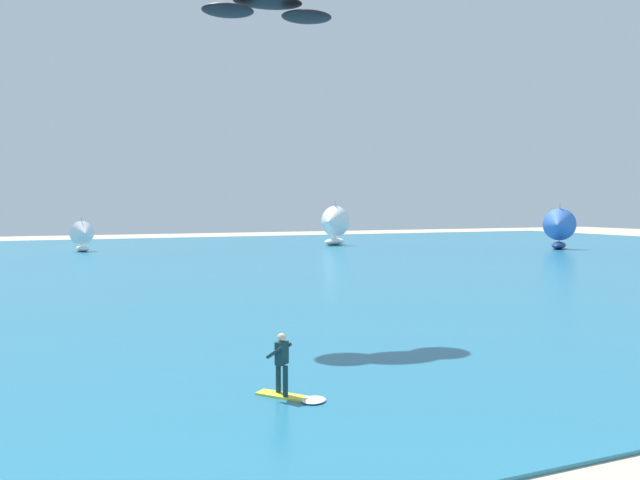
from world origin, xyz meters
name	(u,v)px	position (x,y,z in m)	size (l,w,h in m)	color
ocean	(162,265)	(0.00, 49.09, 0.05)	(160.00, 90.00, 0.10)	#236B89
kitesurfer	(288,374)	(-2.63, 10.15, 0.70)	(1.68, 1.87, 1.67)	yellow
kite	(268,9)	(0.09, 20.05, 13.22)	(5.62, 2.49, 0.82)	black
sailboat_leading	(558,228)	(45.08, 50.30, 2.52)	(4.73, 4.56, 5.28)	navy
sailboat_mid_right	(83,236)	(-5.69, 67.35, 1.82)	(2.92, 3.34, 3.76)	white
sailboat_heeled_over	(332,225)	(23.83, 66.90, 2.67)	(5.02, 4.85, 5.61)	white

